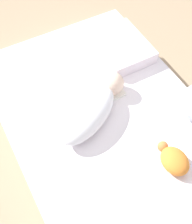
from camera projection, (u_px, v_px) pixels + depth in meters
The scene contains 6 objects.
ground_plane at pixel (103, 130), 1.76m from camera, with size 12.00×12.00×0.00m, color #9E8466.
bed_mattress at pixel (104, 122), 1.69m from camera, with size 1.43×0.98×0.17m.
burp_cloth at pixel (99, 86), 1.72m from camera, with size 0.24×0.21×0.02m.
swaddled_baby at pixel (92, 108), 1.57m from camera, with size 0.36×0.49×0.13m.
pillow at pixel (121, 47), 1.85m from camera, with size 0.36×0.28×0.08m.
turtle_plush at pixel (174, 160), 1.43m from camera, with size 0.19×0.12×0.08m.
Camera 1 is at (-0.79, 0.47, 1.51)m, focal length 50.00 mm.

